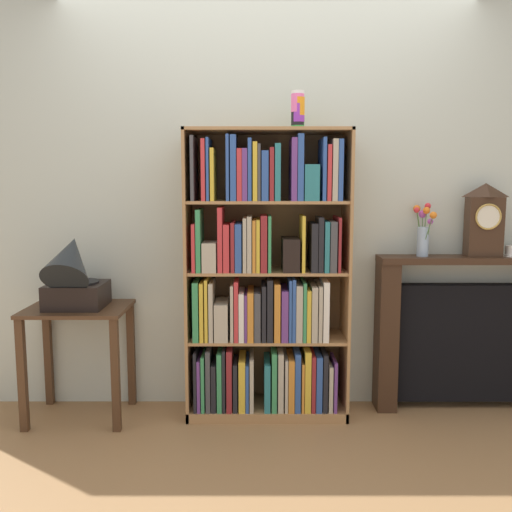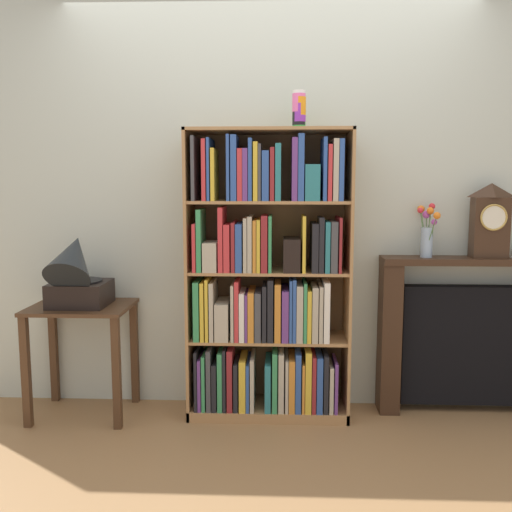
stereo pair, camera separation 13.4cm
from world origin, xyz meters
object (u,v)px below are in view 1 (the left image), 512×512
at_px(cup_stack, 299,110).
at_px(fireplace_mantel, 469,334).
at_px(flower_vase, 425,232).
at_px(gramophone, 74,274).
at_px(mantel_clock, 486,220).
at_px(bookshelf, 268,289).
at_px(side_table_left, 80,334).

relative_size(cup_stack, fireplace_mantel, 0.18).
xyz_separation_m(fireplace_mantel, flower_vase, (-0.31, -0.02, 0.64)).
relative_size(gramophone, mantel_clock, 1.13).
bearing_deg(gramophone, cup_stack, 3.69).
bearing_deg(flower_vase, cup_stack, -172.11).
distance_m(cup_stack, flower_vase, 1.06).
distance_m(bookshelf, gramophone, 1.14).
distance_m(gramophone, fireplace_mantel, 2.44).
bearing_deg(bookshelf, side_table_left, -177.65).
xyz_separation_m(bookshelf, side_table_left, (-1.13, -0.05, -0.27)).
bearing_deg(cup_stack, flower_vase, 7.89).
bearing_deg(fireplace_mantel, flower_vase, -177.03).
bearing_deg(mantel_clock, gramophone, -175.60).
relative_size(side_table_left, mantel_clock, 1.54).
distance_m(cup_stack, side_table_left, 1.86).
bearing_deg(side_table_left, fireplace_mantel, 3.56).
bearing_deg(gramophone, flower_vase, 5.27).
height_order(bookshelf, fireplace_mantel, bookshelf).
xyz_separation_m(bookshelf, mantel_clock, (1.33, 0.08, 0.41)).
height_order(bookshelf, gramophone, bookshelf).
bearing_deg(mantel_clock, fireplace_mantel, 160.99).
bearing_deg(fireplace_mantel, cup_stack, -173.50).
relative_size(bookshelf, gramophone, 3.42).
xyz_separation_m(gramophone, mantel_clock, (2.45, 0.19, 0.30)).
xyz_separation_m(side_table_left, mantel_clock, (2.45, 0.13, 0.68)).
xyz_separation_m(bookshelf, flower_vase, (0.96, 0.09, 0.34)).
relative_size(side_table_left, fireplace_mantel, 0.59).
bearing_deg(cup_stack, gramophone, -176.31).
height_order(cup_stack, gramophone, cup_stack).
height_order(bookshelf, cup_stack, cup_stack).
distance_m(bookshelf, mantel_clock, 1.39).
height_order(gramophone, flower_vase, flower_vase).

